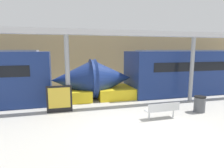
% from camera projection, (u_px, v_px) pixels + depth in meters
% --- Properties ---
extents(ground_plane, '(60.00, 60.00, 0.00)m').
position_uv_depth(ground_plane, '(143.00, 132.00, 7.87)').
color(ground_plane, '#B2AFA8').
extents(station_wall, '(56.00, 0.20, 5.00)m').
position_uv_depth(station_wall, '(93.00, 58.00, 18.09)').
color(station_wall, tan).
rests_on(station_wall, ground_plane).
extents(train_left, '(16.28, 2.93, 3.20)m').
position_uv_depth(train_left, '(197.00, 72.00, 15.20)').
color(train_left, navy).
rests_on(train_left, ground_plane).
extents(bench_near, '(1.63, 0.48, 0.78)m').
position_uv_depth(bench_near, '(163.00, 109.00, 9.30)').
color(bench_near, silver).
rests_on(bench_near, ground_plane).
extents(trash_bin, '(0.60, 0.60, 0.84)m').
position_uv_depth(trash_bin, '(200.00, 104.00, 10.37)').
color(trash_bin, '#4C4F54').
rests_on(trash_bin, ground_plane).
extents(poster_board, '(1.29, 0.07, 1.40)m').
position_uv_depth(poster_board, '(59.00, 99.00, 10.27)').
color(poster_board, black).
rests_on(poster_board, ground_plane).
extents(support_column_near, '(0.25, 0.25, 3.96)m').
position_uv_depth(support_column_near, '(68.00, 74.00, 10.35)').
color(support_column_near, gray).
rests_on(support_column_near, ground_plane).
extents(support_column_far, '(0.25, 0.25, 3.96)m').
position_uv_depth(support_column_far, '(192.00, 70.00, 12.33)').
color(support_column_far, gray).
rests_on(support_column_far, ground_plane).
extents(canopy_beam, '(28.00, 0.60, 0.28)m').
position_uv_depth(canopy_beam, '(66.00, 32.00, 9.99)').
color(canopy_beam, '#B7B7BC').
rests_on(canopy_beam, support_column_near).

